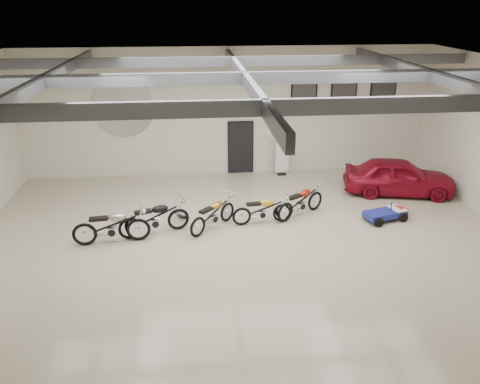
{
  "coord_description": "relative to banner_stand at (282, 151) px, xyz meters",
  "views": [
    {
      "loc": [
        -1.33,
        -12.08,
        6.64
      ],
      "look_at": [
        0.0,
        1.2,
        1.1
      ],
      "focal_mm": 35.0,
      "sensor_mm": 36.0,
      "label": 1
    }
  ],
  "objects": [
    {
      "name": "poster_right",
      "position": [
        4.06,
        0.46,
        2.09
      ],
      "size": [
        1.05,
        0.08,
        1.35
      ],
      "primitive_type": null,
      "color": "black",
      "rests_on": "back_wall"
    },
    {
      "name": "go_kart",
      "position": [
        2.68,
        -4.45,
        -0.71
      ],
      "size": [
        1.83,
        1.2,
        0.61
      ],
      "primitive_type": null,
      "rotation": [
        0.0,
        0.0,
        0.29
      ],
      "color": "navy",
      "rests_on": "floor"
    },
    {
      "name": "banner_stand",
      "position": [
        0.0,
        0.0,
        0.0
      ],
      "size": [
        0.57,
        0.29,
        2.02
      ],
      "primitive_type": null,
      "rotation": [
        0.0,
        0.0,
        0.13
      ],
      "color": "white",
      "rests_on": "floor"
    },
    {
      "name": "motorcycle_black",
      "position": [
        -4.77,
        -4.72,
        -0.46
      ],
      "size": [
        2.24,
        1.31,
        1.11
      ],
      "primitive_type": null,
      "rotation": [
        0.0,
        0.0,
        0.32
      ],
      "color": "silver",
      "rests_on": "floor"
    },
    {
      "name": "poster_mid",
      "position": [
        2.46,
        0.46,
        2.09
      ],
      "size": [
        1.05,
        0.08,
        1.35
      ],
      "primitive_type": null,
      "color": "black",
      "rests_on": "back_wall"
    },
    {
      "name": "poster_left",
      "position": [
        0.86,
        0.46,
        2.09
      ],
      "size": [
        1.05,
        0.08,
        1.35
      ],
      "primitive_type": null,
      "color": "black",
      "rests_on": "back_wall"
    },
    {
      "name": "ceiling",
      "position": [
        -2.14,
        -5.5,
        3.99
      ],
      "size": [
        16.0,
        12.0,
        0.01
      ],
      "primitive_type": "cube",
      "color": "slate",
      "rests_on": "back_wall"
    },
    {
      "name": "ceiling_beams",
      "position": [
        -2.14,
        -5.5,
        3.74
      ],
      "size": [
        15.8,
        11.8,
        0.32
      ],
      "primitive_type": null,
      "color": "#55575C",
      "rests_on": "ceiling"
    },
    {
      "name": "motorcycle_red",
      "position": [
        -0.1,
        -3.87,
        -0.49
      ],
      "size": [
        2.02,
        1.65,
        1.05
      ],
      "primitive_type": null,
      "rotation": [
        0.0,
        0.0,
        0.6
      ],
      "color": "silver",
      "rests_on": "floor"
    },
    {
      "name": "back_wall",
      "position": [
        -2.14,
        0.5,
        1.49
      ],
      "size": [
        16.0,
        0.02,
        5.0
      ],
      "primitive_type": "cube",
      "color": "beige",
      "rests_on": "floor"
    },
    {
      "name": "vintage_car",
      "position": [
        3.86,
        -2.36,
        -0.35
      ],
      "size": [
        2.38,
        4.14,
        1.33
      ],
      "primitive_type": "imported",
      "rotation": [
        0.0,
        0.0,
        1.35
      ],
      "color": "maroon",
      "rests_on": "floor"
    },
    {
      "name": "motorcycle_yellow",
      "position": [
        -1.44,
        -4.32,
        -0.52
      ],
      "size": [
        1.93,
        0.78,
        0.98
      ],
      "primitive_type": null,
      "rotation": [
        0.0,
        0.0,
        0.11
      ],
      "color": "silver",
      "rests_on": "floor"
    },
    {
      "name": "motorcycle_gold",
      "position": [
        -3.0,
        -4.53,
        -0.5
      ],
      "size": [
        1.8,
        1.82,
        1.02
      ],
      "primitive_type": null,
      "rotation": [
        0.0,
        0.0,
        0.8
      ],
      "color": "silver",
      "rests_on": "floor"
    },
    {
      "name": "oil_sign",
      "position": [
        -0.24,
        0.45,
        0.69
      ],
      "size": [
        0.72,
        0.1,
        0.72
      ],
      "primitive_type": null,
      "color": "white",
      "rests_on": "back_wall"
    },
    {
      "name": "logo_plaque",
      "position": [
        -6.14,
        0.45,
        1.79
      ],
      "size": [
        2.3,
        0.06,
        1.16
      ],
      "primitive_type": null,
      "color": "silver",
      "rests_on": "back_wall"
    },
    {
      "name": "door",
      "position": [
        -1.64,
        0.45,
        0.04
      ],
      "size": [
        0.92,
        0.08,
        2.1
      ],
      "primitive_type": "cube",
      "color": "black",
      "rests_on": "back_wall"
    },
    {
      "name": "floor",
      "position": [
        -2.14,
        -5.5,
        -1.01
      ],
      "size": [
        16.0,
        12.0,
        0.01
      ],
      "primitive_type": "cube",
      "color": "tan",
      "rests_on": "ground"
    },
    {
      "name": "motorcycle_silver",
      "position": [
        -5.98,
        -5.16,
        -0.45
      ],
      "size": [
        2.23,
        0.89,
        1.13
      ],
      "primitive_type": null,
      "rotation": [
        0.0,
        0.0,
        0.1
      ],
      "color": "silver",
      "rests_on": "floor"
    }
  ]
}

